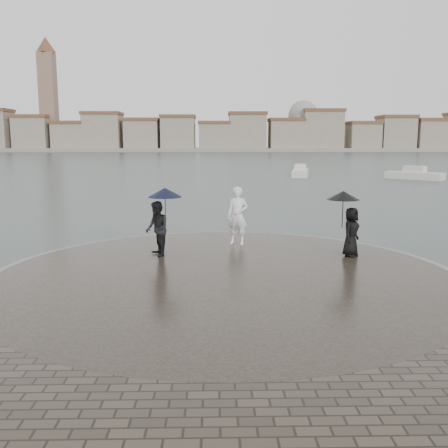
{
  "coord_description": "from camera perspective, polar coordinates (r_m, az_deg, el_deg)",
  "views": [
    {
      "loc": [
        -0.29,
        -9.1,
        3.79
      ],
      "look_at": [
        0.0,
        4.8,
        1.45
      ],
      "focal_mm": 40.0,
      "sensor_mm": 36.0,
      "label": 1
    }
  ],
  "objects": [
    {
      "name": "far_skyline",
      "position": [
        169.92,
        -3.28,
        10.16
      ],
      "size": [
        260.0,
        20.0,
        37.0
      ],
      "color": "gray",
      "rests_on": "ground"
    },
    {
      "name": "kerb_ring",
      "position": [
        13.12,
        0.12,
        -6.51
      ],
      "size": [
        12.5,
        12.5,
        0.32
      ],
      "primitive_type": "cylinder",
      "color": "gray",
      "rests_on": "ground"
    },
    {
      "name": "statue",
      "position": [
        16.53,
        1.56,
        0.96
      ],
      "size": [
        0.81,
        0.65,
        1.92
      ],
      "primitive_type": "imported",
      "rotation": [
        0.0,
        0.0,
        -0.31
      ],
      "color": "white",
      "rests_on": "quay_tip"
    },
    {
      "name": "boats",
      "position": [
        52.86,
        14.75,
        5.54
      ],
      "size": [
        14.38,
        9.58,
        1.5
      ],
      "color": "silver",
      "rests_on": "ground"
    },
    {
      "name": "visitor_left",
      "position": [
        14.96,
        -7.42,
        0.59
      ],
      "size": [
        1.22,
        1.12,
        2.04
      ],
      "color": "black",
      "rests_on": "quay_tip"
    },
    {
      "name": "ground",
      "position": [
        9.86,
        0.6,
        -13.05
      ],
      "size": [
        400.0,
        400.0,
        0.0
      ],
      "primitive_type": "plane",
      "color": "#2B3835",
      "rests_on": "ground"
    },
    {
      "name": "visitor_right",
      "position": [
        15.25,
        14.03,
        0.5
      ],
      "size": [
        1.15,
        1.02,
        1.95
      ],
      "color": "black",
      "rests_on": "quay_tip"
    },
    {
      "name": "quay_tip",
      "position": [
        13.11,
        0.12,
        -6.43
      ],
      "size": [
        11.9,
        11.9,
        0.36
      ],
      "primitive_type": "cylinder",
      "color": "#2D261E",
      "rests_on": "ground"
    }
  ]
}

